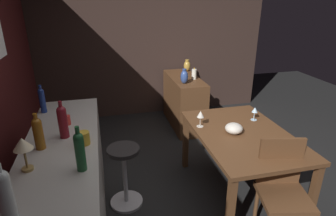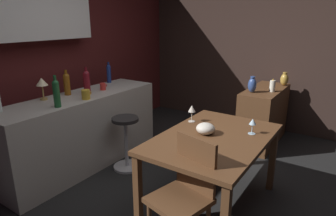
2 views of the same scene
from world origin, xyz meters
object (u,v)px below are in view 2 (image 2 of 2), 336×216
at_px(dining_table, 213,145).
at_px(counter_lamp, 42,83).
at_px(cup_red, 103,86).
at_px(vase_ceramic_blue, 252,85).
at_px(fruit_bowl, 206,129).
at_px(chair_near_window, 185,192).
at_px(wine_glass_right, 253,123).
at_px(sideboard_cabinet, 263,116).
at_px(vase_brass, 284,79).
at_px(wine_bottle_ruby, 87,81).
at_px(wine_bottle_cobalt, 109,73).
at_px(pillar_candle_tall, 272,86).
at_px(cup_mustard, 86,94).
at_px(wine_glass_left, 192,109).
at_px(wine_bottle_green, 56,92).
at_px(bar_stool, 126,142).
at_px(wine_bottle_amber, 67,83).

distance_m(dining_table, counter_lamp, 2.00).
bearing_deg(cup_red, vase_ceramic_blue, -50.69).
bearing_deg(fruit_bowl, chair_near_window, -165.83).
bearing_deg(wine_glass_right, sideboard_cabinet, 11.70).
bearing_deg(vase_brass, cup_red, 137.33).
bearing_deg(wine_bottle_ruby, vase_ceramic_blue, -45.28).
height_order(wine_glass_right, cup_red, cup_red).
distance_m(wine_bottle_cobalt, vase_ceramic_blue, 2.00).
bearing_deg(fruit_bowl, vase_ceramic_blue, 2.55).
xyz_separation_m(pillar_candle_tall, vase_ceramic_blue, (-0.19, 0.22, 0.03)).
height_order(sideboard_cabinet, cup_mustard, cup_mustard).
xyz_separation_m(sideboard_cabinet, cup_red, (-1.58, 1.64, 0.53)).
bearing_deg(wine_glass_left, vase_ceramic_blue, -9.28).
bearing_deg(wine_bottle_cobalt, sideboard_cabinet, -57.60).
xyz_separation_m(wine_glass_left, cup_mustard, (-0.40, 1.15, 0.08)).
height_order(wine_bottle_green, vase_ceramic_blue, wine_bottle_green).
bearing_deg(counter_lamp, sideboard_cabinet, -38.77).
bearing_deg(cup_mustard, bar_stool, -49.46).
height_order(vase_ceramic_blue, vase_brass, vase_ceramic_blue).
bearing_deg(counter_lamp, wine_bottle_amber, -7.56).
bearing_deg(counter_lamp, wine_glass_right, -71.94).
relative_size(wine_bottle_green, wine_bottle_cobalt, 1.14).
bearing_deg(bar_stool, chair_near_window, -120.25).
height_order(wine_bottle_green, pillar_candle_tall, wine_bottle_green).
relative_size(wine_bottle_cobalt, counter_lamp, 1.17).
distance_m(sideboard_cabinet, bar_stool, 2.07).
bearing_deg(wine_bottle_amber, wine_glass_left, -75.20).
distance_m(sideboard_cabinet, wine_bottle_amber, 2.76).
bearing_deg(vase_brass, wine_bottle_green, 149.36).
bearing_deg(vase_ceramic_blue, cup_red, 129.31).
relative_size(wine_bottle_ruby, wine_bottle_cobalt, 1.12).
relative_size(wine_glass_left, vase_ceramic_blue, 0.80).
distance_m(bar_stool, wine_bottle_green, 1.02).
distance_m(cup_red, pillar_candle_tall, 2.27).
relative_size(wine_bottle_amber, counter_lamp, 1.20).
distance_m(wine_glass_right, vase_brass, 1.96).
height_order(wine_bottle_ruby, wine_bottle_green, wine_bottle_green).
xyz_separation_m(wine_bottle_green, cup_red, (0.80, 0.17, -0.11)).
xyz_separation_m(pillar_candle_tall, vase_brass, (0.49, -0.04, 0.02)).
xyz_separation_m(wine_bottle_ruby, wine_bottle_cobalt, (0.63, 0.26, -0.01)).
relative_size(wine_bottle_amber, cup_mustard, 2.33).
relative_size(dining_table, bar_stool, 2.06).
bearing_deg(wine_bottle_amber, cup_red, -21.37).
xyz_separation_m(wine_glass_right, vase_ceramic_blue, (1.26, 0.43, 0.07)).
distance_m(wine_bottle_ruby, wine_bottle_cobalt, 0.68).
height_order(wine_glass_left, pillar_candle_tall, pillar_candle_tall).
distance_m(wine_bottle_amber, counter_lamp, 0.30).
xyz_separation_m(dining_table, sideboard_cabinet, (1.84, 0.06, -0.25)).
xyz_separation_m(dining_table, counter_lamp, (-0.45, 1.90, 0.43)).
bearing_deg(wine_bottle_cobalt, vase_brass, -52.53).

